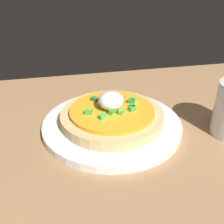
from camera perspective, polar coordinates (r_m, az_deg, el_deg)
dining_table at (r=43.72cm, az=-3.34°, el=-11.31°), size 94.67×74.41×2.38cm
plate at (r=50.04cm, az=-0.00°, el=-2.68°), size 25.84×25.84×1.38cm
pizza at (r=48.95cm, az=-0.01°, el=-0.53°), size 19.01×19.01×5.80cm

